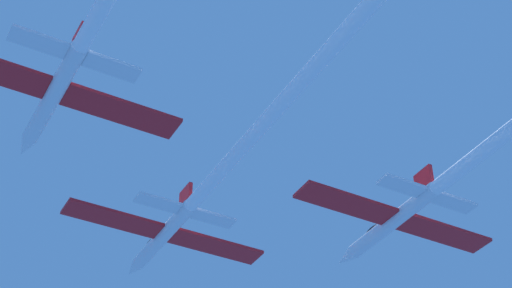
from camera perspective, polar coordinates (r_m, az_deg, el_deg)
The scene contains 1 object.
jet_lead at distance 60.87m, azimuth 0.65°, elevation 1.55°, with size 18.10×61.69×3.00m.
Camera 1 is at (-23.86, -60.51, -37.31)m, focal length 59.57 mm.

